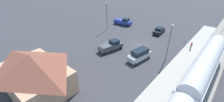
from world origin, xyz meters
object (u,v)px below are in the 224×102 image
at_px(sedan_black, 159,30).
at_px(light_pole_near_platform, 170,38).
at_px(pedestrian_on_platform, 191,45).
at_px(suv_silver, 140,55).
at_px(light_pole_lot_center, 107,13).
at_px(station_building, 34,72).
at_px(pickup_blue, 123,21).
at_px(pickup_charcoal, 111,46).

relative_size(sedan_black, light_pole_near_platform, 0.63).
relative_size(pedestrian_on_platform, suv_silver, 0.33).
bearing_deg(sedan_black, suv_silver, 101.01).
bearing_deg(suv_silver, light_pole_lot_center, -25.84).
xyz_separation_m(station_building, light_pole_lot_center, (7.87, -23.98, 1.77)).
relative_size(station_building, pedestrian_on_platform, 6.46).
distance_m(pedestrian_on_platform, pickup_blue, 21.00).
xyz_separation_m(suv_silver, light_pole_near_platform, (-3.97, -3.36, 3.52)).
relative_size(pedestrian_on_platform, sedan_black, 0.37).
bearing_deg(pickup_blue, suv_silver, 136.06).
height_order(station_building, light_pole_near_platform, light_pole_near_platform).
bearing_deg(station_building, pickup_blue, -76.99).
relative_size(pickup_charcoal, light_pole_near_platform, 0.78).
height_order(pickup_blue, light_pole_near_platform, light_pole_near_platform).
bearing_deg(station_building, light_pole_lot_center, -71.83).
height_order(station_building, pickup_blue, station_building).
xyz_separation_m(station_building, pedestrian_on_platform, (-13.71, -27.09, -1.80)).
relative_size(pickup_blue, light_pole_near_platform, 0.77).
height_order(pickup_charcoal, light_pole_lot_center, light_pole_lot_center).
bearing_deg(light_pole_near_platform, suv_silver, 40.28).
distance_m(pedestrian_on_platform, light_pole_near_platform, 8.22).
bearing_deg(station_building, pickup_charcoal, -91.93).
height_order(pedestrian_on_platform, pickup_charcoal, pickup_charcoal).
relative_size(pickup_blue, light_pole_lot_center, 0.73).
bearing_deg(station_building, pedestrian_on_platform, -116.84).
height_order(suv_silver, sedan_black, suv_silver).
height_order(pedestrian_on_platform, suv_silver, suv_silver).
distance_m(pickup_blue, light_pole_near_platform, 21.29).
bearing_deg(pickup_blue, station_building, 103.01).
relative_size(suv_silver, light_pole_near_platform, 0.70).
relative_size(pedestrian_on_platform, light_pole_near_platform, 0.23).
distance_m(station_building, pickup_charcoal, 16.12).
bearing_deg(pickup_blue, sedan_black, -175.94).
height_order(station_building, pickup_charcoal, station_building).
height_order(station_building, light_pole_lot_center, light_pole_lot_center).
distance_m(station_building, pickup_blue, 31.28).
xyz_separation_m(pedestrian_on_platform, pickup_blue, (20.73, -3.32, -0.25)).
distance_m(pickup_blue, light_pole_lot_center, 7.53).
bearing_deg(suv_silver, sedan_black, -78.99).
distance_m(pickup_charcoal, light_pole_near_platform, 11.97).
bearing_deg(light_pole_near_platform, pedestrian_on_platform, -109.56).
distance_m(pedestrian_on_platform, sedan_black, 10.19).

